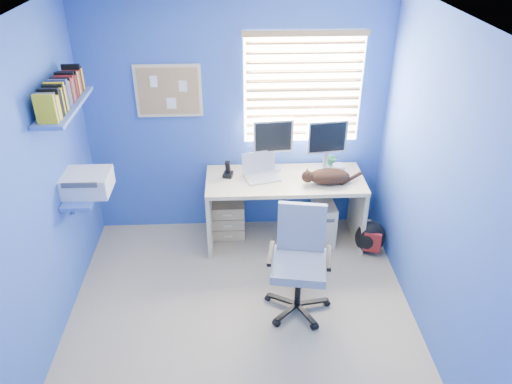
{
  "coord_description": "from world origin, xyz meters",
  "views": [
    {
      "loc": [
        -0.02,
        -3.07,
        3.14
      ],
      "look_at": [
        0.15,
        0.65,
        0.95
      ],
      "focal_mm": 35.0,
      "sensor_mm": 36.0,
      "label": 1
    }
  ],
  "objects_px": {
    "laptop": "(262,168)",
    "tower_pc": "(323,220)",
    "desk": "(284,210)",
    "cat": "(329,176)",
    "office_chair": "(299,274)"
  },
  "relations": [
    {
      "from": "desk",
      "to": "office_chair",
      "type": "xyz_separation_m",
      "value": [
        0.03,
        -1.0,
        -0.02
      ]
    },
    {
      "from": "laptop",
      "to": "tower_pc",
      "type": "xyz_separation_m",
      "value": [
        0.65,
        0.0,
        -0.62
      ]
    },
    {
      "from": "laptop",
      "to": "cat",
      "type": "xyz_separation_m",
      "value": [
        0.65,
        -0.12,
        -0.04
      ]
    },
    {
      "from": "desk",
      "to": "office_chair",
      "type": "relative_size",
      "value": 1.65
    },
    {
      "from": "tower_pc",
      "to": "office_chair",
      "type": "relative_size",
      "value": 0.47
    },
    {
      "from": "desk",
      "to": "laptop",
      "type": "distance_m",
      "value": 0.53
    },
    {
      "from": "desk",
      "to": "cat",
      "type": "xyz_separation_m",
      "value": [
        0.42,
        -0.11,
        0.44
      ]
    },
    {
      "from": "office_chair",
      "to": "cat",
      "type": "bearing_deg",
      "value": 66.78
    },
    {
      "from": "cat",
      "to": "office_chair",
      "type": "bearing_deg",
      "value": -116.86
    },
    {
      "from": "desk",
      "to": "cat",
      "type": "distance_m",
      "value": 0.62
    },
    {
      "from": "cat",
      "to": "tower_pc",
      "type": "distance_m",
      "value": 0.6
    },
    {
      "from": "laptop",
      "to": "office_chair",
      "type": "bearing_deg",
      "value": -91.33
    },
    {
      "from": "laptop",
      "to": "cat",
      "type": "relative_size",
      "value": 0.81
    },
    {
      "from": "cat",
      "to": "office_chair",
      "type": "relative_size",
      "value": 0.43
    },
    {
      "from": "desk",
      "to": "cat",
      "type": "relative_size",
      "value": 3.87
    }
  ]
}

